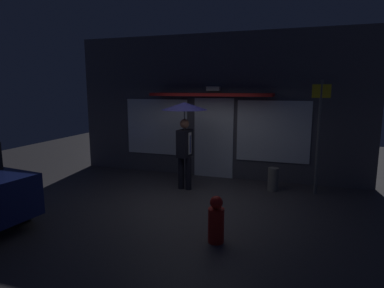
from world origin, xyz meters
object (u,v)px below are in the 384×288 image
(person_with_umbrella, at_px, (185,122))
(street_sign_post, at_px, (319,131))
(sidewalk_bollard, at_px, (273,179))
(fire_hydrant, at_px, (216,221))

(person_with_umbrella, bearing_deg, street_sign_post, 107.50)
(person_with_umbrella, distance_m, sidewalk_bollard, 2.55)
(person_with_umbrella, xyz_separation_m, fire_hydrant, (1.43, -2.49, -1.30))
(fire_hydrant, bearing_deg, sidewalk_bollard, 78.09)
(person_with_umbrella, bearing_deg, fire_hydrant, 36.12)
(street_sign_post, relative_size, sidewalk_bollard, 4.68)
(sidewalk_bollard, bearing_deg, street_sign_post, 3.08)
(person_with_umbrella, distance_m, street_sign_post, 3.11)
(street_sign_post, bearing_deg, fire_hydrant, -117.40)
(person_with_umbrella, xyz_separation_m, street_sign_post, (3.04, 0.61, -0.17))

